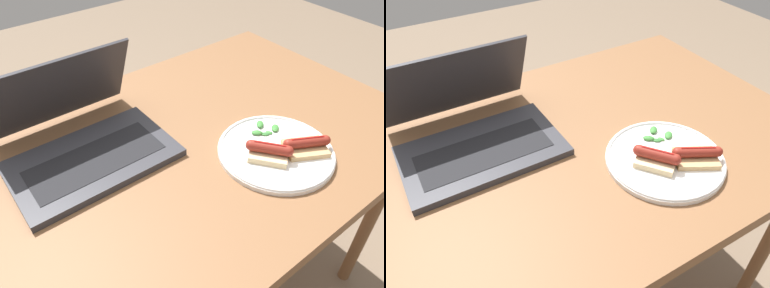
# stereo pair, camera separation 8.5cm
# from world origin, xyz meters

# --- Properties ---
(desk) EXTENTS (1.34, 0.80, 0.75)m
(desk) POSITION_xyz_m (0.00, 0.00, 0.69)
(desk) COLOR brown
(desk) RESTS_ON ground_plane
(laptop) EXTENTS (0.38, 0.33, 0.22)m
(laptop) POSITION_xyz_m (-0.16, 0.13, 0.79)
(laptop) COLOR #2D2D33
(laptop) RESTS_ON desk
(plate) EXTENTS (0.28, 0.28, 0.02)m
(plate) POSITION_xyz_m (0.20, -0.17, 0.76)
(plate) COLOR white
(plate) RESTS_ON desk
(sausage_toast_left) EXTENTS (0.11, 0.11, 0.04)m
(sausage_toast_left) POSITION_xyz_m (0.17, -0.17, 0.78)
(sausage_toast_left) COLOR #D6B784
(sausage_toast_left) RESTS_ON plate
(sausage_toast_middle) EXTENTS (0.12, 0.11, 0.04)m
(sausage_toast_middle) POSITION_xyz_m (0.26, -0.21, 0.78)
(sausage_toast_middle) COLOR tan
(sausage_toast_middle) RESTS_ON plate
(salad_pile) EXTENTS (0.09, 0.07, 0.01)m
(salad_pile) POSITION_xyz_m (0.24, -0.09, 0.77)
(salad_pile) COLOR #387A33
(salad_pile) RESTS_ON plate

